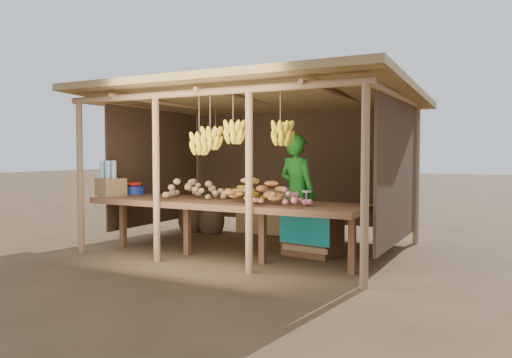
% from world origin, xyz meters
% --- Properties ---
extents(ground, '(60.00, 60.00, 0.00)m').
position_xyz_m(ground, '(0.00, 0.00, 0.00)').
color(ground, brown).
rests_on(ground, ground).
extents(stall_structure, '(4.70, 3.50, 2.43)m').
position_xyz_m(stall_structure, '(0.06, 0.01, 1.92)').
color(stall_structure, '#A57C55').
rests_on(stall_structure, ground).
extents(counter, '(3.90, 1.05, 0.80)m').
position_xyz_m(counter, '(0.00, -0.95, 0.74)').
color(counter, brown).
rests_on(counter, ground).
extents(potato_heap, '(1.01, 0.63, 0.37)m').
position_xyz_m(potato_heap, '(-0.51, -0.87, 0.98)').
color(potato_heap, tan).
rests_on(potato_heap, counter).
extents(sweet_potato_heap, '(1.09, 0.88, 0.36)m').
position_xyz_m(sweet_potato_heap, '(0.58, -1.03, 0.98)').
color(sweet_potato_heap, '#BA752F').
rests_on(sweet_potato_heap, counter).
extents(onion_heap, '(0.91, 0.75, 0.36)m').
position_xyz_m(onion_heap, '(0.95, -1.18, 0.98)').
color(onion_heap, '#C86172').
rests_on(onion_heap, counter).
extents(banana_pile, '(0.71, 0.50, 0.35)m').
position_xyz_m(banana_pile, '(0.19, -0.62, 0.98)').
color(banana_pile, gold).
rests_on(banana_pile, counter).
extents(tomato_basin, '(0.36, 0.36, 0.19)m').
position_xyz_m(tomato_basin, '(-1.81, -0.69, 0.88)').
color(tomato_basin, navy).
rests_on(tomato_basin, counter).
extents(bottle_box, '(0.52, 0.47, 0.53)m').
position_xyz_m(bottle_box, '(-1.90, -1.10, 1.00)').
color(bottle_box, olive).
rests_on(bottle_box, counter).
extents(vendor, '(0.73, 0.60, 1.72)m').
position_xyz_m(vendor, '(0.68, -0.01, 0.86)').
color(vendor, '#1A771C').
rests_on(vendor, ground).
extents(tarp_crate, '(0.86, 0.77, 0.93)m').
position_xyz_m(tarp_crate, '(0.97, -0.10, 0.38)').
color(tarp_crate, brown).
rests_on(tarp_crate, ground).
extents(carton_stack, '(1.08, 0.43, 0.80)m').
position_xyz_m(carton_stack, '(-0.31, 1.19, 0.36)').
color(carton_stack, olive).
rests_on(carton_stack, ground).
extents(burlap_sacks, '(0.92, 0.48, 0.65)m').
position_xyz_m(burlap_sacks, '(-1.54, 0.78, 0.28)').
color(burlap_sacks, '#483221').
rests_on(burlap_sacks, ground).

